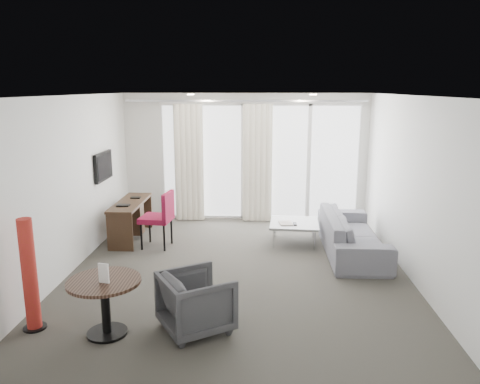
{
  "coord_description": "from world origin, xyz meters",
  "views": [
    {
      "loc": [
        0.34,
        -6.57,
        2.71
      ],
      "look_at": [
        0.0,
        0.6,
        1.1
      ],
      "focal_mm": 35.0,
      "sensor_mm": 36.0,
      "label": 1
    }
  ],
  "objects_px": {
    "red_lamp": "(30,275)",
    "coffee_table": "(294,232)",
    "round_table": "(106,307)",
    "tub_armchair": "(196,302)",
    "rattan_chair_a": "(287,185)",
    "sofa": "(352,234)",
    "desk": "(131,220)",
    "rattan_chair_b": "(313,189)",
    "desk_chair": "(156,219)"
  },
  "relations": [
    {
      "from": "desk",
      "to": "red_lamp",
      "type": "bearing_deg",
      "value": -93.8
    },
    {
      "from": "desk",
      "to": "rattan_chair_a",
      "type": "height_order",
      "value": "rattan_chair_a"
    },
    {
      "from": "desk",
      "to": "rattan_chair_b",
      "type": "height_order",
      "value": "rattan_chair_b"
    },
    {
      "from": "round_table",
      "to": "sofa",
      "type": "distance_m",
      "value": 4.29
    },
    {
      "from": "desk_chair",
      "to": "red_lamp",
      "type": "bearing_deg",
      "value": -98.42
    },
    {
      "from": "red_lamp",
      "to": "coffee_table",
      "type": "height_order",
      "value": "red_lamp"
    },
    {
      "from": "red_lamp",
      "to": "rattan_chair_b",
      "type": "xyz_separation_m",
      "value": [
        3.77,
        5.8,
        -0.24
      ]
    },
    {
      "from": "coffee_table",
      "to": "rattan_chair_b",
      "type": "distance_m",
      "value": 2.68
    },
    {
      "from": "desk",
      "to": "sofa",
      "type": "xyz_separation_m",
      "value": [
        3.89,
        -0.58,
        -0.02
      ]
    },
    {
      "from": "desk_chair",
      "to": "red_lamp",
      "type": "height_order",
      "value": "red_lamp"
    },
    {
      "from": "desk",
      "to": "tub_armchair",
      "type": "relative_size",
      "value": 1.97
    },
    {
      "from": "round_table",
      "to": "tub_armchair",
      "type": "xyz_separation_m",
      "value": [
        0.99,
        0.15,
        0.02
      ]
    },
    {
      "from": "tub_armchair",
      "to": "rattan_chair_a",
      "type": "height_order",
      "value": "rattan_chair_a"
    },
    {
      "from": "red_lamp",
      "to": "rattan_chair_a",
      "type": "bearing_deg",
      "value": 63.1
    },
    {
      "from": "desk",
      "to": "desk_chair",
      "type": "bearing_deg",
      "value": -37.05
    },
    {
      "from": "sofa",
      "to": "rattan_chair_a",
      "type": "height_order",
      "value": "rattan_chair_a"
    },
    {
      "from": "rattan_chair_a",
      "to": "rattan_chair_b",
      "type": "bearing_deg",
      "value": -53.13
    },
    {
      "from": "desk_chair",
      "to": "sofa",
      "type": "relative_size",
      "value": 0.44
    },
    {
      "from": "tub_armchair",
      "to": "desk",
      "type": "bearing_deg",
      "value": -3.98
    },
    {
      "from": "round_table",
      "to": "tub_armchair",
      "type": "bearing_deg",
      "value": 8.4
    },
    {
      "from": "red_lamp",
      "to": "coffee_table",
      "type": "bearing_deg",
      "value": 45.12
    },
    {
      "from": "sofa",
      "to": "rattan_chair_a",
      "type": "distance_m",
      "value": 3.7
    },
    {
      "from": "tub_armchair",
      "to": "sofa",
      "type": "distance_m",
      "value": 3.48
    },
    {
      "from": "tub_armchair",
      "to": "rattan_chair_a",
      "type": "relative_size",
      "value": 0.93
    },
    {
      "from": "desk",
      "to": "tub_armchair",
      "type": "bearing_deg",
      "value": -63.06
    },
    {
      "from": "round_table",
      "to": "rattan_chair_b",
      "type": "distance_m",
      "value": 6.56
    },
    {
      "from": "tub_armchair",
      "to": "sofa",
      "type": "bearing_deg",
      "value": -71.02
    },
    {
      "from": "rattan_chair_a",
      "to": "tub_armchair",
      "type": "bearing_deg",
      "value": -112.56
    },
    {
      "from": "round_table",
      "to": "coffee_table",
      "type": "relative_size",
      "value": 0.96
    },
    {
      "from": "rattan_chair_a",
      "to": "sofa",
      "type": "bearing_deg",
      "value": -86.34
    },
    {
      "from": "desk_chair",
      "to": "round_table",
      "type": "relative_size",
      "value": 1.21
    },
    {
      "from": "round_table",
      "to": "coffee_table",
      "type": "bearing_deg",
      "value": 54.88
    },
    {
      "from": "desk_chair",
      "to": "tub_armchair",
      "type": "xyz_separation_m",
      "value": [
        1.08,
        -2.81,
        -0.15
      ]
    },
    {
      "from": "desk_chair",
      "to": "coffee_table",
      "type": "distance_m",
      "value": 2.43
    },
    {
      "from": "desk",
      "to": "tub_armchair",
      "type": "distance_m",
      "value": 3.64
    },
    {
      "from": "desk_chair",
      "to": "red_lamp",
      "type": "xyz_separation_m",
      "value": [
        -0.78,
        -2.88,
        0.16
      ]
    },
    {
      "from": "round_table",
      "to": "rattan_chair_a",
      "type": "height_order",
      "value": "rattan_chair_a"
    },
    {
      "from": "desk",
      "to": "round_table",
      "type": "relative_size",
      "value": 1.82
    },
    {
      "from": "desk",
      "to": "rattan_chair_b",
      "type": "bearing_deg",
      "value": 35.1
    },
    {
      "from": "rattan_chair_a",
      "to": "coffee_table",
      "type": "bearing_deg",
      "value": -100.96
    },
    {
      "from": "desk_chair",
      "to": "rattan_chair_b",
      "type": "height_order",
      "value": "desk_chair"
    },
    {
      "from": "round_table",
      "to": "rattan_chair_a",
      "type": "bearing_deg",
      "value": 69.99
    },
    {
      "from": "red_lamp",
      "to": "rattan_chair_a",
      "type": "height_order",
      "value": "red_lamp"
    },
    {
      "from": "sofa",
      "to": "rattan_chair_b",
      "type": "xyz_separation_m",
      "value": [
        -0.34,
        3.07,
        0.08
      ]
    },
    {
      "from": "red_lamp",
      "to": "rattan_chair_a",
      "type": "xyz_separation_m",
      "value": [
        3.2,
        6.32,
        -0.25
      ]
    },
    {
      "from": "desk",
      "to": "rattan_chair_b",
      "type": "xyz_separation_m",
      "value": [
        3.55,
        2.49,
        0.07
      ]
    },
    {
      "from": "rattan_chair_b",
      "to": "coffee_table",
      "type": "bearing_deg",
      "value": -90.46
    },
    {
      "from": "round_table",
      "to": "tub_armchair",
      "type": "height_order",
      "value": "tub_armchair"
    },
    {
      "from": "coffee_table",
      "to": "sofa",
      "type": "bearing_deg",
      "value": -26.62
    },
    {
      "from": "round_table",
      "to": "tub_armchair",
      "type": "distance_m",
      "value": 1.0
    }
  ]
}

